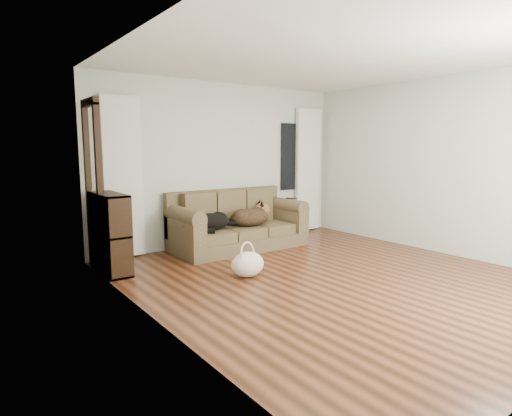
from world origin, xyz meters
TOP-DOWN VIEW (x-y plane):
  - floor at (0.00, 0.00)m, footprint 5.00×5.00m
  - ceiling at (0.00, 0.00)m, footprint 5.00×5.00m
  - wall_back at (0.00, 2.50)m, footprint 4.50×0.04m
  - wall_left at (-2.25, 0.00)m, footprint 0.04×5.00m
  - wall_right at (2.25, 0.00)m, footprint 0.04×5.00m
  - curtain_left at (-1.70, 2.42)m, footprint 0.55×0.08m
  - curtain_right at (1.80, 2.42)m, footprint 0.55×0.08m
  - window_pane at (1.45, 2.47)m, footprint 0.50×0.03m
  - door_casing at (-2.20, 2.05)m, footprint 0.07×0.60m
  - sofa at (-0.05, 1.97)m, footprint 2.09×0.90m
  - dog_black_lab at (-0.61, 1.95)m, footprint 0.64×0.47m
  - dog_shepherd at (0.15, 1.93)m, footprint 0.69×0.49m
  - tv_remote at (0.92, 1.86)m, footprint 0.10×0.17m
  - tote_bag at (-0.80, 0.66)m, footprint 0.44×0.35m
  - bookshelf at (-2.09, 1.84)m, footprint 0.41×0.84m

SIDE VIEW (x-z plane):
  - floor at x=0.00m, z-range 0.00..0.00m
  - tote_bag at x=-0.80m, z-range 0.00..0.32m
  - sofa at x=-0.05m, z-range 0.02..0.88m
  - dog_black_lab at x=-0.61m, z-range 0.35..0.61m
  - dog_shepherd at x=0.15m, z-range 0.34..0.64m
  - bookshelf at x=-2.09m, z-range 0.00..1.00m
  - tv_remote at x=0.92m, z-range 0.72..0.74m
  - door_casing at x=-2.20m, z-range 0.00..2.10m
  - curtain_left at x=-1.70m, z-range 0.02..2.27m
  - curtain_right at x=1.80m, z-range 0.02..2.27m
  - wall_back at x=0.00m, z-range 0.00..2.60m
  - wall_left at x=-2.25m, z-range 0.00..2.60m
  - wall_right at x=2.25m, z-range 0.00..2.60m
  - window_pane at x=1.45m, z-range 0.80..2.00m
  - ceiling at x=0.00m, z-range 2.60..2.60m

